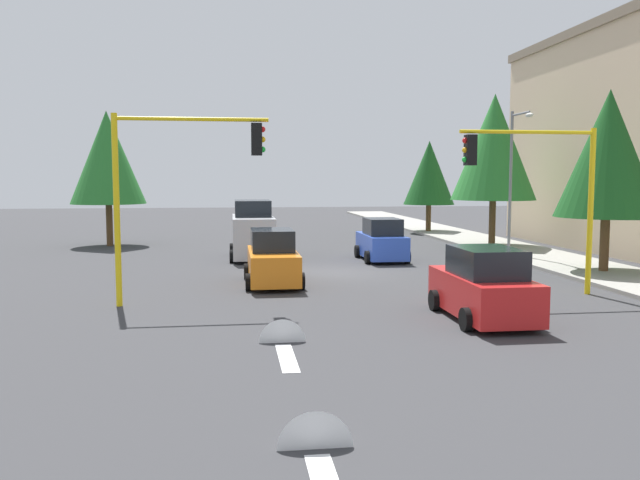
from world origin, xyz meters
TOP-DOWN VIEW (x-y plane):
  - ground_plane at (0.00, 0.00)m, footprint 120.00×120.00m
  - sidewalk_kerb at (-5.00, 10.50)m, footprint 80.00×4.00m
  - lane_arrow_near at (11.51, -3.00)m, footprint 2.40×1.10m
  - lane_arrow_mid at (17.51, -3.00)m, footprint 2.40×1.10m
  - traffic_signal_near_left at (6.00, 5.66)m, footprint 0.36×4.59m
  - traffic_signal_near_right at (6.00, -5.70)m, footprint 0.36×4.59m
  - street_lamp_curbside at (-3.61, 9.20)m, footprint 2.15×0.28m
  - tree_roadside_near at (2.00, 10.50)m, footprint 3.99×3.99m
  - tree_roadside_mid at (-8.00, 10.00)m, footprint 4.56×4.56m
  - tree_roadside_far at (-18.00, 9.50)m, footprint 3.52×3.52m
  - tree_opposite_side at (-12.00, -11.00)m, footprint 4.15×4.15m
  - delivery_van_silver at (-5.09, -3.15)m, footprint 4.80×2.22m
  - car_red at (9.25, 2.58)m, footprint 4.14×2.06m
  - car_orange at (2.56, -2.69)m, footprint 4.18×2.01m
  - car_blue at (-3.51, 2.76)m, footprint 3.85×2.02m

SIDE VIEW (x-z plane):
  - ground_plane at x=0.00m, z-range 0.00..0.00m
  - lane_arrow_near at x=11.51m, z-range -0.54..0.56m
  - lane_arrow_mid at x=17.51m, z-range -0.54..0.56m
  - sidewalk_kerb at x=-5.00m, z-range 0.00..0.15m
  - car_blue at x=-3.51m, z-range -0.09..1.88m
  - car_orange at x=2.56m, z-range -0.09..1.89m
  - car_red at x=9.25m, z-range -0.09..1.89m
  - delivery_van_silver at x=-5.09m, z-range -0.11..2.67m
  - traffic_signal_near_left at x=6.00m, z-range 1.14..6.57m
  - traffic_signal_near_right at x=6.00m, z-range 1.18..6.90m
  - tree_roadside_far at x=-18.00m, z-range 0.98..7.39m
  - street_lamp_curbside at x=-3.61m, z-range 0.85..7.85m
  - tree_roadside_near at x=2.00m, z-range 1.13..8.40m
  - tree_opposite_side at x=-12.00m, z-range 1.18..8.75m
  - tree_roadside_mid at x=-8.00m, z-range 1.31..9.67m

